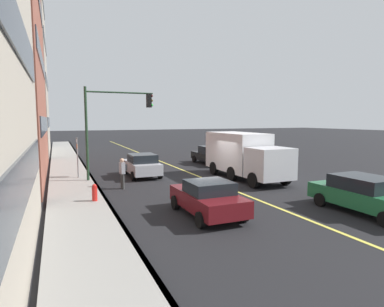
% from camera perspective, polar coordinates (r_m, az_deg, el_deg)
% --- Properties ---
extents(ground, '(200.00, 200.00, 0.00)m').
position_cam_1_polar(ground, '(20.48, 3.00, -4.85)').
color(ground, black).
extents(sidewalk_slab, '(80.00, 2.64, 0.15)m').
position_cam_1_polar(sidewalk_slab, '(18.44, -20.30, -6.21)').
color(sidewalk_slab, gray).
rests_on(sidewalk_slab, ground).
extents(curb_edge, '(80.00, 0.16, 0.15)m').
position_cam_1_polar(curb_edge, '(18.54, -16.45, -6.02)').
color(curb_edge, slate).
rests_on(curb_edge, ground).
extents(lane_stripe_center, '(80.00, 0.16, 0.01)m').
position_cam_1_polar(lane_stripe_center, '(20.48, 3.00, -4.83)').
color(lane_stripe_center, '#D8CC4C').
rests_on(lane_stripe_center, ground).
extents(car_silver, '(3.99, 2.00, 1.56)m').
position_cam_1_polar(car_silver, '(22.01, -8.98, -2.04)').
color(car_silver, '#A8AAB2').
rests_on(car_silver, ground).
extents(car_black, '(4.59, 2.07, 1.57)m').
position_cam_1_polar(car_black, '(27.93, 3.44, -0.29)').
color(car_black, black).
rests_on(car_black, ground).
extents(car_maroon, '(3.98, 2.01, 1.44)m').
position_cam_1_polar(car_maroon, '(13.05, 2.81, -7.92)').
color(car_maroon, '#591116').
rests_on(car_maroon, ground).
extents(car_green, '(4.72, 2.12, 1.53)m').
position_cam_1_polar(car_green, '(15.20, 28.73, -6.44)').
color(car_green, '#1E6038').
rests_on(car_green, ground).
extents(truck_white, '(7.17, 2.51, 2.99)m').
position_cam_1_polar(truck_white, '(21.25, 9.24, -0.15)').
color(truck_white, silver).
rests_on(truck_white, ground).
extents(pedestrian_with_backpack, '(0.44, 0.41, 1.74)m').
position_cam_1_polar(pedestrian_with_backpack, '(18.30, -12.34, -3.06)').
color(pedestrian_with_backpack, '#383838').
rests_on(pedestrian_with_backpack, ground).
extents(traffic_light_mast, '(0.28, 4.30, 5.87)m').
position_cam_1_polar(traffic_light_mast, '(20.64, -14.00, 6.34)').
color(traffic_light_mast, '#1E3823').
rests_on(traffic_light_mast, ground).
extents(street_sign_post, '(0.60, 0.08, 2.75)m').
position_cam_1_polar(street_sign_post, '(21.71, -19.85, -0.25)').
color(street_sign_post, slate).
rests_on(street_sign_post, ground).
extents(fire_hydrant, '(0.24, 0.24, 0.94)m').
position_cam_1_polar(fire_hydrant, '(15.45, -17.06, -6.98)').
color(fire_hydrant, red).
rests_on(fire_hydrant, ground).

